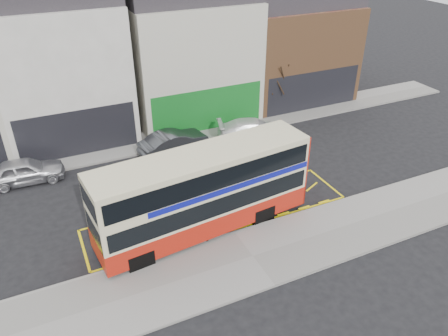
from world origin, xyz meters
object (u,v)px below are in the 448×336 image
double_decker_bus (204,191)px  car_white (254,130)px  car_grey (174,142)px  street_tree_right (277,70)px  bus_stop_post (207,208)px  car_silver (25,171)px

double_decker_bus → car_white: double_decker_bus is taller
car_grey → street_tree_right: bearing=-85.0°
double_decker_bus → street_tree_right: street_tree_right is taller
bus_stop_post → car_grey: bus_stop_post is taller
car_silver → car_white: 14.85m
double_decker_bus → street_tree_right: bearing=40.3°
street_tree_right → bus_stop_post: bearing=-132.0°
bus_stop_post → double_decker_bus: bearing=75.7°
street_tree_right → car_silver: bearing=-172.6°
bus_stop_post → car_silver: bearing=130.3°
car_white → car_grey: bearing=101.8°
car_silver → car_white: car_silver is taller
double_decker_bus → car_grey: size_ratio=2.34×
bus_stop_post → car_grey: 9.53m
double_decker_bus → bus_stop_post: bearing=-112.2°
bus_stop_post → car_grey: (1.57, 9.31, -1.30)m
bus_stop_post → car_white: (7.27, 8.88, -1.34)m
double_decker_bus → bus_stop_post: size_ratio=3.40×
double_decker_bus → street_tree_right: (10.49, 10.90, 1.32)m
bus_stop_post → car_silver: (-7.56, 9.58, -1.32)m
double_decker_bus → car_silver: 11.69m
double_decker_bus → car_white: bearing=42.4°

